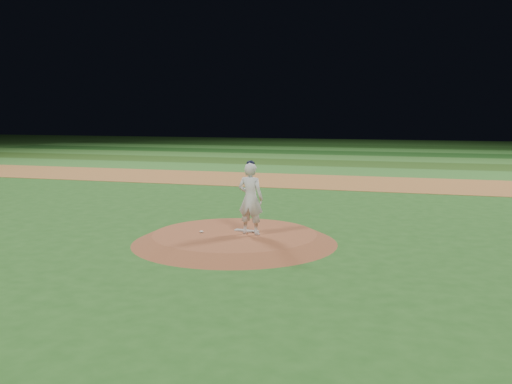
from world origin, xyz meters
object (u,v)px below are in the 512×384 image
Objects in this scene: pitchers_mound at (235,238)px; rosin_bag at (201,232)px; pitching_rubber at (247,231)px; pitcher_on_mound at (251,198)px.

rosin_bag is (-0.88, -0.20, 0.15)m from pitchers_mound.
pitching_rubber is 0.35× the size of pitcher_on_mound.
pitching_rubber is 1.02m from pitcher_on_mound.
pitcher_on_mound is (1.32, 0.21, 0.94)m from rosin_bag.
pitching_rubber is at bearing 25.29° from rosin_bag.
pitcher_on_mound is (0.44, 0.01, 1.09)m from pitchers_mound.
pitchers_mound is at bearing 12.70° from rosin_bag.
rosin_bag is at bearing -147.11° from pitching_rubber.
pitching_rubber is at bearing 123.31° from pitcher_on_mound.
rosin_bag reaches higher than pitchers_mound.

